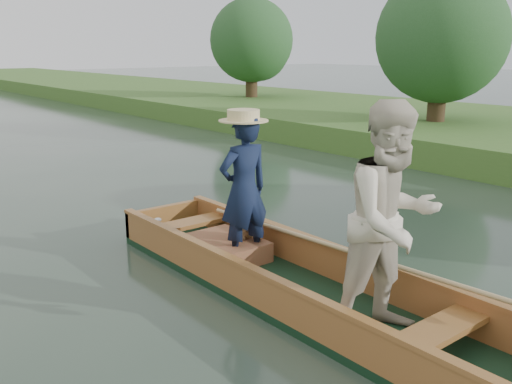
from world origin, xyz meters
TOP-DOWN VIEW (x-y plane):
  - ground at (0.00, 0.00)m, footprint 120.00×120.00m
  - punt at (0.02, -0.30)m, footprint 1.12×5.00m

SIDE VIEW (x-z plane):
  - ground at x=0.00m, z-range 0.00..0.00m
  - punt at x=0.02m, z-range -0.30..1.70m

